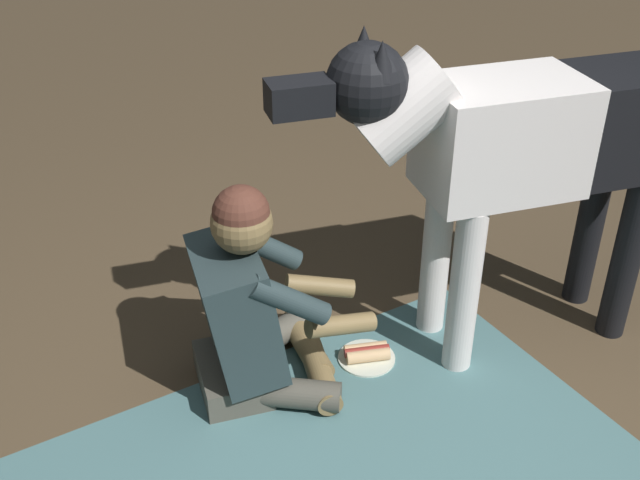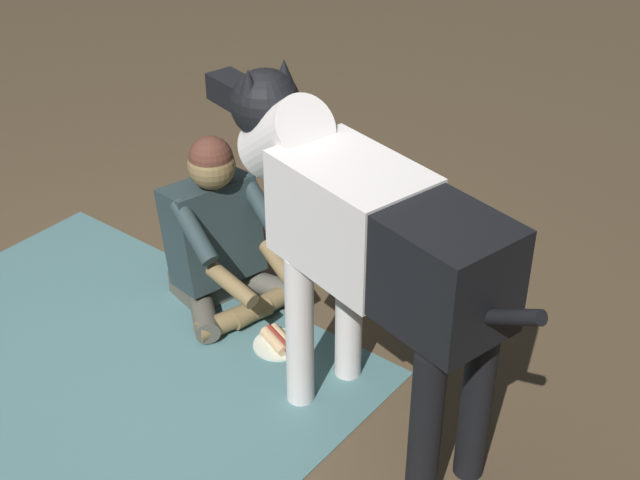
# 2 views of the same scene
# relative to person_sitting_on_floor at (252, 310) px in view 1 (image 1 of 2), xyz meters

# --- Properties ---
(person_sitting_on_floor) EXTENTS (0.69, 0.58, 0.83)m
(person_sitting_on_floor) POSITION_rel_person_sitting_on_floor_xyz_m (0.00, 0.00, 0.00)
(person_sitting_on_floor) COLOR #535045
(person_sitting_on_floor) RESTS_ON ground
(large_dog) EXTENTS (1.65, 0.58, 1.30)m
(large_dog) POSITION_rel_person_sitting_on_floor_xyz_m (-0.95, 0.23, 0.50)
(large_dog) COLOR white
(large_dog) RESTS_ON ground
(hot_dog_on_plate) EXTENTS (0.22, 0.22, 0.06)m
(hot_dog_on_plate) POSITION_rel_person_sitting_on_floor_xyz_m (-0.43, 0.11, -0.32)
(hot_dog_on_plate) COLOR silver
(hot_dog_on_plate) RESTS_ON ground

